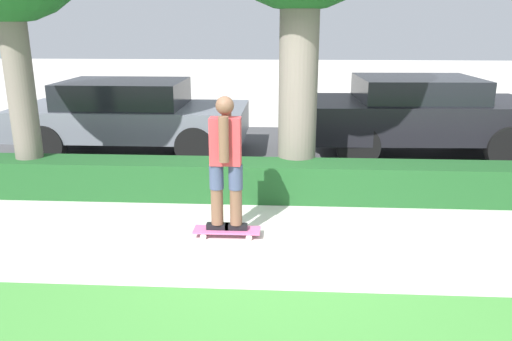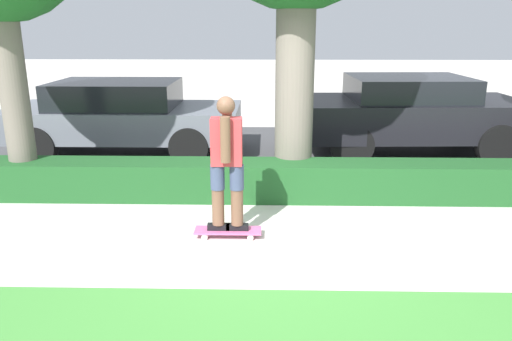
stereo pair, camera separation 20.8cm
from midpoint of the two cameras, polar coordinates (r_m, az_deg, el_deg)
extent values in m
plane|color=beige|center=(5.72, 0.98, -8.57)|extent=(60.00, 60.00, 0.00)
cube|color=#474749|center=(9.69, 1.14, 2.03)|extent=(16.50, 5.00, 0.01)
cube|color=#1E5123|center=(7.12, 1.07, -1.13)|extent=(16.50, 0.60, 0.54)
cube|color=#DB5B93|center=(5.92, -4.23, -6.85)|extent=(0.78, 0.24, 0.02)
cylinder|color=silver|center=(5.84, -1.67, -7.65)|extent=(0.07, 0.04, 0.07)
cylinder|color=silver|center=(6.00, -1.59, -6.95)|extent=(0.07, 0.04, 0.07)
cylinder|color=silver|center=(5.89, -6.91, -7.55)|extent=(0.07, 0.04, 0.07)
cylinder|color=silver|center=(6.05, -6.67, -6.86)|extent=(0.07, 0.04, 0.07)
cube|color=black|center=(5.92, -5.31, -6.43)|extent=(0.26, 0.09, 0.07)
cylinder|color=brown|center=(5.77, -5.42, -2.79)|extent=(0.14, 0.14, 0.73)
cylinder|color=#3D4766|center=(5.71, -5.47, -0.73)|extent=(0.16, 0.16, 0.29)
cube|color=black|center=(5.89, -3.17, -6.47)|extent=(0.26, 0.09, 0.07)
cylinder|color=brown|center=(5.75, -3.23, -2.81)|extent=(0.14, 0.14, 0.73)
cylinder|color=#3D4766|center=(5.68, -3.26, -0.74)|extent=(0.16, 0.16, 0.29)
cube|color=#C6383D|center=(5.59, -4.46, 3.32)|extent=(0.35, 0.19, 0.54)
cylinder|color=brown|center=(5.43, -4.62, 3.52)|extent=(0.11, 0.11, 0.50)
cylinder|color=brown|center=(5.71, -4.33, 4.17)|extent=(0.11, 0.11, 0.50)
sphere|color=brown|center=(5.51, -4.56, 7.40)|extent=(0.21, 0.21, 0.21)
cylinder|color=#70665B|center=(7.82, -26.59, 7.78)|extent=(0.38, 0.38, 2.94)
cylinder|color=#70665B|center=(7.22, 3.61, 9.94)|extent=(0.55, 0.55, 3.21)
cube|color=slate|center=(9.89, -15.35, 5.44)|extent=(4.35, 1.86, 0.56)
cube|color=black|center=(9.85, -16.32, 8.38)|extent=(2.26, 1.63, 0.48)
cylinder|color=black|center=(8.83, -8.35, 2.71)|extent=(0.69, 0.22, 0.69)
cylinder|color=black|center=(10.47, -6.83, 4.94)|extent=(0.69, 0.22, 0.69)
cylinder|color=black|center=(9.65, -24.33, 2.59)|extent=(0.69, 0.22, 0.69)
cylinder|color=black|center=(11.17, -20.68, 4.72)|extent=(0.69, 0.22, 0.69)
cube|color=black|center=(9.92, 16.85, 5.87)|extent=(4.17, 2.13, 0.67)
cube|color=black|center=(9.81, 16.41, 9.03)|extent=(2.19, 1.82, 0.42)
cylinder|color=black|center=(9.58, 25.43, 2.56)|extent=(0.76, 0.24, 0.76)
cylinder|color=black|center=(11.22, 21.79, 4.82)|extent=(0.76, 0.24, 0.76)
cylinder|color=black|center=(8.85, 10.23, 2.88)|extent=(0.76, 0.24, 0.76)
cylinder|color=black|center=(10.61, 8.78, 5.19)|extent=(0.76, 0.24, 0.76)
camera|label=1|loc=(0.10, 89.01, 0.29)|focal=35.00mm
camera|label=2|loc=(0.10, -90.99, -0.29)|focal=35.00mm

